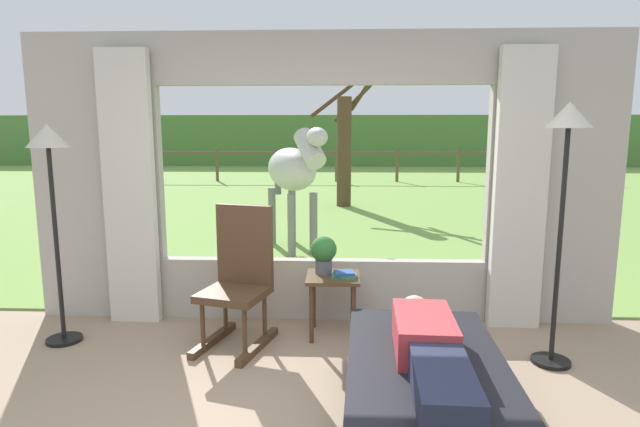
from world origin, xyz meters
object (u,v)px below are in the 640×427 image
at_px(book_stack, 344,275).
at_px(floor_lamp_left, 50,168).
at_px(recliner_sofa, 426,395).
at_px(horse, 294,171).
at_px(floor_lamp_right, 566,155).
at_px(potted_plant, 324,252).
at_px(pasture_tree, 344,146).
at_px(rocking_chair, 239,277).
at_px(reclining_person, 429,349).
at_px(side_table, 333,286).

relative_size(book_stack, floor_lamp_left, 0.12).
relative_size(recliner_sofa, horse, 0.98).
bearing_deg(floor_lamp_left, recliner_sofa, -22.74).
bearing_deg(floor_lamp_right, floor_lamp_left, 176.40).
xyz_separation_m(potted_plant, pasture_tree, (0.21, 7.37, 0.65)).
distance_m(rocking_chair, floor_lamp_left, 1.70).
xyz_separation_m(rocking_chair, potted_plant, (0.67, 0.24, 0.16)).
height_order(recliner_sofa, reclining_person, reclining_person).
height_order(recliner_sofa, floor_lamp_left, floor_lamp_left).
distance_m(book_stack, floor_lamp_left, 2.47).
bearing_deg(potted_plant, recliner_sofa, -66.13).
height_order(side_table, book_stack, book_stack).
relative_size(horse, pasture_tree, 0.61).
relative_size(floor_lamp_left, horse, 1.00).
bearing_deg(reclining_person, pasture_tree, 95.28).
bearing_deg(rocking_chair, side_table, 29.10).
xyz_separation_m(side_table, floor_lamp_right, (1.63, -0.47, 1.12)).
bearing_deg(floor_lamp_right, potted_plant, 162.91).
distance_m(reclining_person, floor_lamp_right, 1.77).
bearing_deg(pasture_tree, floor_lamp_left, -106.93).
xyz_separation_m(reclining_person, floor_lamp_right, (1.08, 0.97, 1.02)).
bearing_deg(pasture_tree, floor_lamp_right, -79.18).
xyz_separation_m(potted_plant, floor_lamp_right, (1.71, -0.53, 0.84)).
height_order(rocking_chair, book_stack, rocking_chair).
xyz_separation_m(recliner_sofa, reclining_person, (0.00, -0.05, 0.30)).
xyz_separation_m(recliner_sofa, rocking_chair, (-1.31, 1.21, 0.33)).
height_order(reclining_person, pasture_tree, pasture_tree).
relative_size(potted_plant, floor_lamp_left, 0.18).
relative_size(potted_plant, floor_lamp_right, 0.17).
distance_m(rocking_chair, pasture_tree, 7.70).
height_order(side_table, floor_lamp_right, floor_lamp_right).
xyz_separation_m(book_stack, horse, (-0.70, 3.10, 0.61)).
height_order(side_table, potted_plant, potted_plant).
relative_size(rocking_chair, floor_lamp_right, 0.59).
relative_size(book_stack, pasture_tree, 0.07).
distance_m(potted_plant, floor_lamp_left, 2.26).
relative_size(recliner_sofa, reclining_person, 1.21).
xyz_separation_m(recliner_sofa, horse, (-1.17, 4.42, 0.94)).
xyz_separation_m(book_stack, pasture_tree, (0.03, 7.49, 0.81)).
height_order(rocking_chair, potted_plant, rocking_chair).
xyz_separation_m(recliner_sofa, book_stack, (-0.47, 1.32, 0.33)).
xyz_separation_m(recliner_sofa, floor_lamp_left, (-2.76, 1.16, 1.21)).
xyz_separation_m(rocking_chair, horse, (0.14, 3.21, 0.61)).
height_order(potted_plant, horse, horse).
relative_size(side_table, potted_plant, 1.63).
height_order(reclining_person, horse, horse).
xyz_separation_m(recliner_sofa, side_table, (-0.56, 1.38, 0.21)).
xyz_separation_m(reclining_person, floor_lamp_left, (-2.76, 1.21, 0.90)).
relative_size(reclining_person, horse, 0.81).
distance_m(rocking_chair, potted_plant, 0.73).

